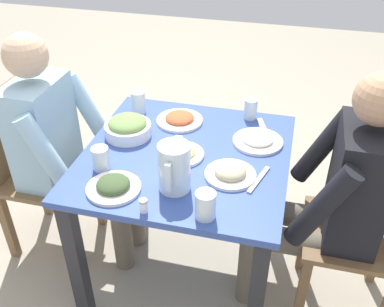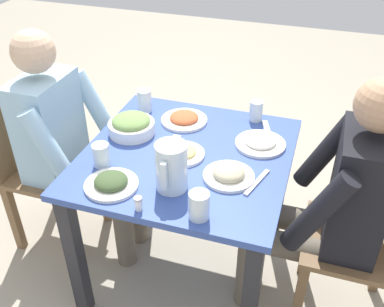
% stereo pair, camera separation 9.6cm
% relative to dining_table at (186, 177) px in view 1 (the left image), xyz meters
% --- Properties ---
extents(ground_plane, '(8.00, 8.00, 0.00)m').
position_rel_dining_table_xyz_m(ground_plane, '(0.00, 0.00, -0.58)').
color(ground_plane, '#9E937F').
extents(dining_table, '(0.86, 0.86, 0.71)m').
position_rel_dining_table_xyz_m(dining_table, '(0.00, 0.00, 0.00)').
color(dining_table, '#334C99').
rests_on(dining_table, ground_plane).
extents(chair_near, '(0.40, 0.40, 0.86)m').
position_rel_dining_table_xyz_m(chair_near, '(-0.04, -0.81, -0.10)').
color(chair_near, brown).
rests_on(chair_near, ground_plane).
extents(chair_far, '(0.40, 0.40, 0.86)m').
position_rel_dining_table_xyz_m(chair_far, '(0.02, 0.81, -0.10)').
color(chair_far, brown).
rests_on(chair_far, ground_plane).
extents(diner_near, '(0.48, 0.53, 1.15)m').
position_rel_dining_table_xyz_m(diner_near, '(-0.04, -0.60, 0.04)').
color(diner_near, '#9EC6E0').
rests_on(diner_near, ground_plane).
extents(diner_far, '(0.48, 0.53, 1.15)m').
position_rel_dining_table_xyz_m(diner_far, '(0.02, 0.60, 0.04)').
color(diner_far, black).
rests_on(diner_far, ground_plane).
extents(water_pitcher, '(0.16, 0.12, 0.19)m').
position_rel_dining_table_xyz_m(water_pitcher, '(0.23, 0.02, 0.22)').
color(water_pitcher, silver).
rests_on(water_pitcher, dining_table).
extents(salad_bowl, '(0.21, 0.21, 0.09)m').
position_rel_dining_table_xyz_m(salad_bowl, '(-0.08, -0.29, 0.17)').
color(salad_bowl, white).
rests_on(salad_bowl, dining_table).
extents(plate_fries, '(0.19, 0.19, 0.04)m').
position_rel_dining_table_xyz_m(plate_fries, '(0.02, -0.01, 0.14)').
color(plate_fries, white).
rests_on(plate_fries, dining_table).
extents(plate_beans, '(0.20, 0.20, 0.05)m').
position_rel_dining_table_xyz_m(plate_beans, '(0.11, 0.21, 0.14)').
color(plate_beans, white).
rests_on(plate_beans, dining_table).
extents(plate_yoghurt, '(0.22, 0.22, 0.04)m').
position_rel_dining_table_xyz_m(plate_yoghurt, '(-0.16, 0.28, 0.14)').
color(plate_yoghurt, white).
rests_on(plate_yoghurt, dining_table).
extents(plate_dolmas, '(0.21, 0.21, 0.05)m').
position_rel_dining_table_xyz_m(plate_dolmas, '(0.30, -0.20, 0.14)').
color(plate_dolmas, white).
rests_on(plate_dolmas, dining_table).
extents(plate_rice_curry, '(0.22, 0.22, 0.04)m').
position_rel_dining_table_xyz_m(plate_rice_curry, '(-0.25, -0.10, 0.14)').
color(plate_rice_curry, white).
rests_on(plate_rice_curry, dining_table).
extents(water_glass_by_pitcher, '(0.07, 0.07, 0.11)m').
position_rel_dining_table_xyz_m(water_glass_by_pitcher, '(-0.29, -0.31, 0.18)').
color(water_glass_by_pitcher, silver).
rests_on(water_glass_by_pitcher, dining_table).
extents(water_glass_far_right, '(0.06, 0.06, 0.10)m').
position_rel_dining_table_xyz_m(water_glass_far_right, '(-0.37, 0.22, 0.17)').
color(water_glass_far_right, silver).
rests_on(water_glass_far_right, dining_table).
extents(water_glass_center, '(0.07, 0.07, 0.10)m').
position_rel_dining_table_xyz_m(water_glass_center, '(0.18, -0.30, 0.17)').
color(water_glass_center, silver).
rests_on(water_glass_center, dining_table).
extents(water_glass_far_left, '(0.07, 0.07, 0.10)m').
position_rel_dining_table_xyz_m(water_glass_far_left, '(0.36, 0.16, 0.17)').
color(water_glass_far_left, silver).
rests_on(water_glass_far_left, dining_table).
extents(salt_shaker, '(0.03, 0.03, 0.05)m').
position_rel_dining_table_xyz_m(salt_shaker, '(0.39, -0.05, 0.15)').
color(salt_shaker, white).
rests_on(salt_shaker, dining_table).
extents(fork_near, '(0.17, 0.08, 0.01)m').
position_rel_dining_table_xyz_m(fork_near, '(-0.28, 0.29, 0.13)').
color(fork_near, silver).
rests_on(fork_near, dining_table).
extents(knife_near, '(0.18, 0.07, 0.01)m').
position_rel_dining_table_xyz_m(knife_near, '(0.11, 0.32, 0.13)').
color(knife_near, silver).
rests_on(knife_near, dining_table).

